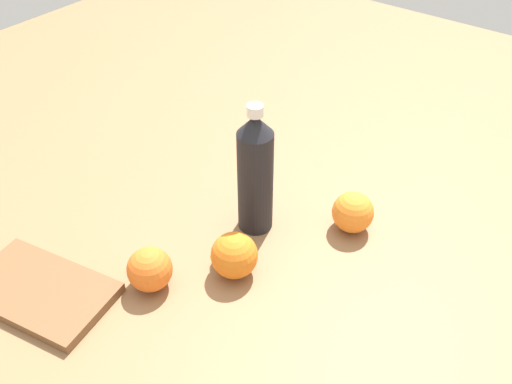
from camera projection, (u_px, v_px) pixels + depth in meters
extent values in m
plane|color=olive|center=(247.00, 220.00, 1.12)|extent=(2.40, 2.40, 0.00)
cylinder|color=black|center=(256.00, 181.00, 1.05)|extent=(0.07, 0.07, 0.21)
cone|color=black|center=(256.00, 124.00, 0.97)|extent=(0.07, 0.07, 0.04)
cylinder|color=white|center=(256.00, 110.00, 0.95)|extent=(0.03, 0.03, 0.02)
sphere|color=orange|center=(353.00, 212.00, 1.08)|extent=(0.08, 0.08, 0.08)
sphere|color=orange|center=(150.00, 269.00, 0.97)|extent=(0.08, 0.08, 0.08)
sphere|color=orange|center=(234.00, 255.00, 0.99)|extent=(0.08, 0.08, 0.08)
cube|color=brown|center=(40.00, 291.00, 0.97)|extent=(0.27, 0.19, 0.02)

